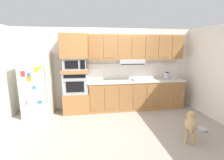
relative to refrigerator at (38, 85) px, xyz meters
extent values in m
plane|color=#9E9389|center=(2.01, -0.68, -0.88)|extent=(9.60, 9.60, 0.00)
cube|color=silver|center=(2.01, 0.43, 0.37)|extent=(6.20, 0.12, 2.50)
cube|color=white|center=(4.81, -0.68, 0.37)|extent=(0.12, 7.10, 2.50)
cube|color=silver|center=(0.00, 0.00, 0.00)|extent=(0.76, 0.70, 1.76)
cylinder|color=silver|center=(0.33, -0.37, 0.10)|extent=(0.02, 0.02, 1.10)
cube|color=red|center=(-0.22, -0.35, 0.38)|extent=(0.10, 0.01, 0.15)
cube|color=#337FDB|center=(0.12, -0.35, -0.39)|extent=(0.12, 0.01, 0.09)
cube|color=#337FDB|center=(-0.08, -0.35, 0.36)|extent=(0.09, 0.01, 0.10)
cube|color=orange|center=(-0.09, -0.35, 0.26)|extent=(0.10, 0.01, 0.15)
cube|color=#337FDB|center=(0.01, -0.35, 0.01)|extent=(0.09, 0.01, 0.09)
cube|color=pink|center=(-0.21, -0.35, -0.39)|extent=(0.07, 0.01, 0.13)
cube|color=white|center=(0.12, -0.35, -0.31)|extent=(0.09, 0.01, 0.11)
cube|color=gold|center=(0.10, -0.35, 0.48)|extent=(0.09, 0.01, 0.13)
cube|color=gold|center=(0.19, -0.35, 0.52)|extent=(0.10, 0.01, 0.07)
cube|color=white|center=(0.03, -0.35, 0.65)|extent=(0.08, 0.01, 0.10)
cube|color=#A8703D|center=(1.05, 0.07, -0.58)|extent=(0.74, 0.62, 0.60)
cube|color=#A8AAAF|center=(1.05, 0.07, 0.02)|extent=(0.70, 0.58, 0.60)
cube|color=black|center=(1.05, -0.23, -0.04)|extent=(0.49, 0.01, 0.30)
cube|color=black|center=(1.05, -0.23, 0.26)|extent=(0.59, 0.01, 0.09)
cylinder|color=#A8AAAF|center=(1.05, -0.25, 0.15)|extent=(0.56, 0.02, 0.02)
cube|color=#A8703D|center=(1.05, 0.07, 0.37)|extent=(0.74, 0.62, 0.10)
cube|color=#A8AAAF|center=(1.05, 0.07, 0.58)|extent=(0.64, 0.53, 0.32)
cube|color=black|center=(0.98, -0.20, 0.58)|extent=(0.35, 0.01, 0.22)
cube|color=black|center=(1.28, -0.20, 0.58)|extent=(0.13, 0.01, 0.24)
cube|color=#A8703D|center=(1.05, 0.07, 1.08)|extent=(0.74, 0.62, 0.68)
cube|color=#A8703D|center=(2.90, 0.07, -0.44)|extent=(2.96, 0.60, 0.88)
cube|color=#9A6738|center=(1.63, -0.24, -0.42)|extent=(0.36, 0.01, 0.70)
cylinder|color=#BCBCC1|center=(1.76, -0.25, -0.42)|extent=(0.01, 0.01, 0.12)
cube|color=#9A6738|center=(2.06, -0.24, -0.42)|extent=(0.36, 0.01, 0.70)
cylinder|color=#BCBCC1|center=(1.93, -0.25, -0.42)|extent=(0.01, 0.01, 0.12)
cube|color=#9A6738|center=(2.48, -0.24, -0.42)|extent=(0.36, 0.01, 0.70)
cylinder|color=#BCBCC1|center=(2.61, -0.25, -0.42)|extent=(0.01, 0.01, 0.12)
cube|color=#9A6738|center=(2.90, -0.24, -0.42)|extent=(0.36, 0.01, 0.70)
cylinder|color=#BCBCC1|center=(2.78, -0.25, -0.42)|extent=(0.01, 0.01, 0.12)
cube|color=#9A6738|center=(3.33, -0.24, -0.42)|extent=(0.36, 0.01, 0.70)
cylinder|color=#BCBCC1|center=(3.46, -0.25, -0.42)|extent=(0.01, 0.01, 0.12)
cube|color=#9A6738|center=(3.75, -0.24, -0.42)|extent=(0.36, 0.01, 0.70)
cylinder|color=#BCBCC1|center=(3.62, -0.25, -0.42)|extent=(0.01, 0.01, 0.12)
cube|color=#9A6738|center=(4.17, -0.24, -0.42)|extent=(0.36, 0.01, 0.70)
cylinder|color=#BCBCC1|center=(4.30, -0.25, -0.42)|extent=(0.01, 0.01, 0.12)
cube|color=beige|center=(2.90, 0.07, 0.02)|extent=(3.00, 0.64, 0.04)
cube|color=white|center=(2.90, 0.36, 0.29)|extent=(3.00, 0.02, 0.50)
cube|color=#A8703D|center=(2.90, 0.20, 1.05)|extent=(2.96, 0.34, 0.74)
cube|color=#A8AAAF|center=(2.73, 0.13, 0.61)|extent=(0.76, 0.48, 0.14)
cube|color=black|center=(2.73, -0.09, 0.55)|extent=(0.72, 0.04, 0.02)
cube|color=#9A6738|center=(1.63, 0.02, 1.05)|extent=(0.36, 0.01, 0.63)
cube|color=#9A6738|center=(2.06, 0.02, 1.05)|extent=(0.36, 0.01, 0.63)
cube|color=#9A6738|center=(2.48, 0.02, 1.05)|extent=(0.36, 0.01, 0.63)
cube|color=#9A6738|center=(2.90, 0.02, 1.05)|extent=(0.36, 0.01, 0.63)
cube|color=#9A6738|center=(3.33, 0.02, 1.05)|extent=(0.36, 0.01, 0.63)
cube|color=#9A6738|center=(3.75, 0.02, 1.05)|extent=(0.36, 0.01, 0.63)
cube|color=#9A6738|center=(4.17, 0.02, 1.05)|extent=(0.36, 0.01, 0.63)
cylinder|color=black|center=(2.78, 0.05, 0.05)|extent=(0.06, 0.10, 0.03)
cylinder|color=silver|center=(2.88, 0.08, 0.05)|extent=(0.04, 0.12, 0.01)
cylinder|color=#A8AAAF|center=(3.88, 0.02, 0.15)|extent=(0.17, 0.17, 0.22)
cylinder|color=black|center=(3.88, 0.02, 0.27)|extent=(0.10, 0.10, 0.02)
ellipsoid|color=tan|center=(3.50, -1.89, -0.50)|extent=(0.45, 0.50, 0.25)
sphere|color=tan|center=(3.67, -1.63, -0.44)|extent=(0.20, 0.20, 0.20)
ellipsoid|color=olive|center=(3.73, -1.55, -0.45)|extent=(0.12, 0.13, 0.07)
cone|color=tan|center=(3.61, -1.61, -0.35)|extent=(0.05, 0.05, 0.06)
cone|color=tan|center=(3.72, -1.68, -0.35)|extent=(0.05, 0.05, 0.06)
cylinder|color=tan|center=(3.34, -2.12, -0.48)|extent=(0.11, 0.14, 0.11)
cylinder|color=tan|center=(3.53, -1.72, -0.75)|extent=(0.05, 0.05, 0.25)
cylinder|color=tan|center=(3.64, -1.80, -0.75)|extent=(0.05, 0.05, 0.25)
cylinder|color=tan|center=(3.35, -1.98, -0.75)|extent=(0.05, 0.05, 0.25)
cylinder|color=tan|center=(3.46, -2.05, -0.75)|extent=(0.05, 0.05, 0.25)
cylinder|color=#B2B7BC|center=(4.05, -1.57, -0.85)|extent=(0.20, 0.20, 0.06)
cylinder|color=brown|center=(4.05, -1.57, -0.84)|extent=(0.15, 0.15, 0.03)
camera|label=1|loc=(1.42, -4.71, 1.05)|focal=25.97mm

